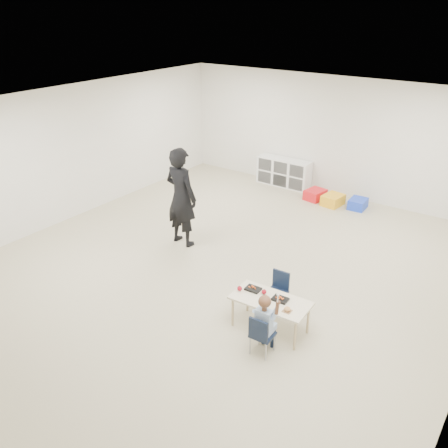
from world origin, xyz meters
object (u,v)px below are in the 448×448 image
Objects in this scene: table at (270,314)px; adult at (181,197)px; cubby_shelf at (284,172)px; child at (263,323)px; chair_near at (263,334)px.

adult is (-2.77, 1.35, 0.70)m from table.
cubby_shelf is 0.73× the size of adult.
table is 0.59× the size of adult.
cubby_shelf is (-2.90, 5.79, -0.13)m from child.
chair_near is 3.53m from adult.
adult is (-2.94, 1.84, 0.66)m from chair_near.
chair_near is at bearing -63.42° from cubby_shelf.
child is 3.51m from adult.
chair_near is 6.48m from cubby_shelf.
adult is (-0.05, -3.95, 0.61)m from cubby_shelf.
chair_near is at bearing -73.24° from table.
cubby_shelf is (-2.72, 5.30, 0.09)m from table.
cubby_shelf is at bearing 113.90° from chair_near.
cubby_shelf is at bearing 114.52° from table.
adult is at bearing 151.32° from table.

